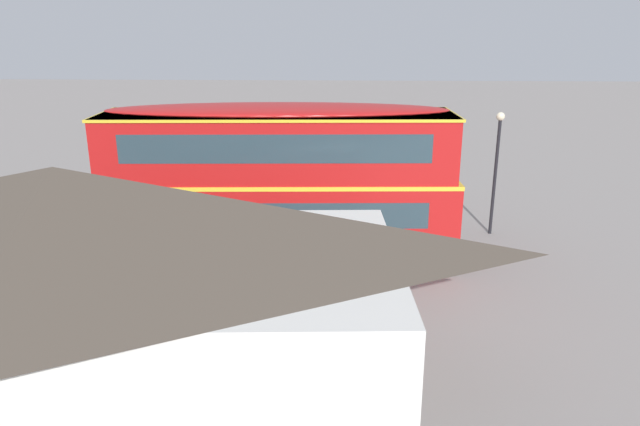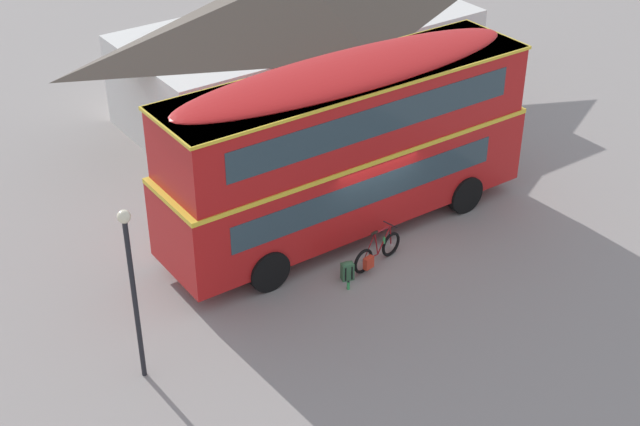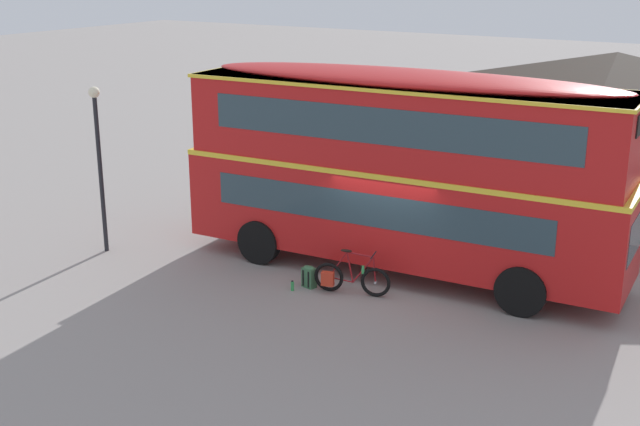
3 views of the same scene
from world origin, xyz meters
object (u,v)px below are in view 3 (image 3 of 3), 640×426
object	(u,v)px
double_decker_bus	(403,164)
water_bottle_green_metal	(292,286)
touring_bicycle	(349,278)
backpack_on_ground	(309,276)
street_lamp	(99,150)

from	to	relation	value
double_decker_bus	water_bottle_green_metal	distance (m)	3.81
touring_bicycle	water_bottle_green_metal	size ratio (longest dim) A/B	7.28
water_bottle_green_metal	double_decker_bus	bearing A→B (deg)	57.47
water_bottle_green_metal	backpack_on_ground	bearing A→B (deg)	60.04
backpack_on_ground	street_lamp	xyz separation A→B (m)	(-5.74, -0.63, 2.37)
backpack_on_ground	water_bottle_green_metal	bearing A→B (deg)	-119.96
backpack_on_ground	water_bottle_green_metal	xyz separation A→B (m)	(-0.22, -0.37, -0.15)
water_bottle_green_metal	street_lamp	world-z (taller)	street_lamp
street_lamp	backpack_on_ground	bearing A→B (deg)	6.22
double_decker_bus	backpack_on_ground	xyz separation A→B (m)	(-1.31, -2.02, -2.38)
double_decker_bus	backpack_on_ground	size ratio (longest dim) A/B	20.51
touring_bicycle	backpack_on_ground	bearing A→B (deg)	-172.78
touring_bicycle	street_lamp	xyz separation A→B (m)	(-6.72, -0.75, 2.27)
backpack_on_ground	street_lamp	world-z (taller)	street_lamp
double_decker_bus	street_lamp	bearing A→B (deg)	-159.42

